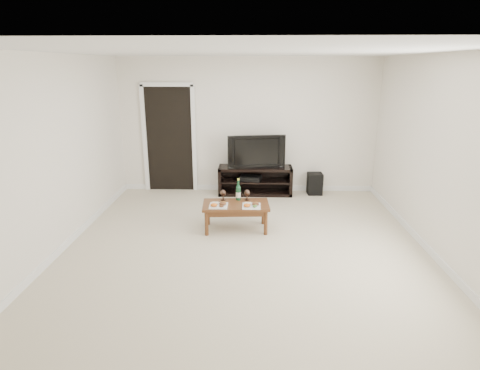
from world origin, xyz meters
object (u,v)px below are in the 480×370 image
at_px(media_console, 255,180).
at_px(television, 256,151).
at_px(coffee_table, 236,217).
at_px(subwoofer, 315,184).

bearing_deg(media_console, television, 0.00).
bearing_deg(coffee_table, media_console, 80.42).
bearing_deg(media_console, subwoofer, 1.84).
height_order(television, coffee_table, television).
bearing_deg(media_console, coffee_table, -99.58).
distance_m(television, coffee_table, 1.94).
xyz_separation_m(media_console, television, (0.00, 0.00, 0.59)).
height_order(subwoofer, coffee_table, coffee_table).
distance_m(television, subwoofer, 1.34).
height_order(media_console, subwoofer, media_console).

